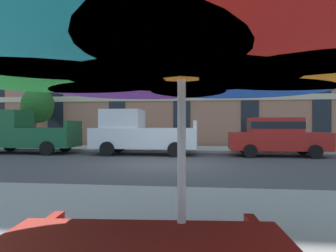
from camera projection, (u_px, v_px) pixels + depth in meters
ground_plane at (163, 165)px, 11.30m from camera, size 120.00×120.00×0.00m
sidewalk_far at (179, 149)px, 18.05m from camera, size 56.00×3.60×0.12m
apartment_building at (187, 28)px, 26.14m from camera, size 38.97×12.08×19.20m
pickup_green at (23, 133)px, 15.91m from camera, size 5.10×2.12×2.20m
pickup_white at (140, 134)px, 15.17m from camera, size 5.10×2.12×2.20m
sedan_red at (277, 136)px, 14.39m from camera, size 4.40×1.98×1.78m
street_tree_left at (38, 106)px, 19.60m from camera, size 2.16×2.21×3.76m
patio_umbrella at (182, 41)px, 2.19m from camera, size 3.65×3.39×2.39m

